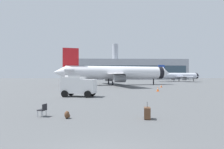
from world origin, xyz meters
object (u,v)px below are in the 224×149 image
airplane_at_gate (116,73)px  gate_chair (43,109)px  safety_cone_far (86,88)px  traveller_backpack (67,115)px  service_truck (76,80)px  rolling_suitcase (147,113)px  safety_cone_mid (161,86)px  safety_cone_near (158,89)px  airplane_taxiing (179,76)px  cargo_van (78,86)px

airplane_at_gate → gate_chair: airplane_at_gate is taller
airplane_at_gate → safety_cone_far: size_ratio=43.30×
traveller_backpack → gate_chair: (-1.77, 0.62, 0.27)m
service_truck → rolling_suitcase: size_ratio=4.76×
safety_cone_mid → airplane_at_gate: bearing=132.1°
rolling_suitcase → traveller_backpack: rolling_suitcase is taller
traveller_backpack → gate_chair: size_ratio=0.56×
safety_cone_near → gate_chair: gate_chair is taller
airplane_at_gate → airplane_taxiing: (31.84, 32.13, -0.97)m
cargo_van → airplane_taxiing: bearing=58.1°
service_truck → gate_chair: (3.22, -33.06, -1.11)m
safety_cone_mid → safety_cone_far: (-16.97, -8.93, 0.07)m
traveller_backpack → rolling_suitcase: bearing=-3.8°
cargo_van → safety_cone_far: cargo_van is taller
service_truck → gate_chair: 33.24m
traveller_backpack → gate_chair: 1.89m
safety_cone_mid → safety_cone_near: bearing=-109.8°
safety_cone_near → rolling_suitcase: rolling_suitcase is taller
airplane_taxiing → safety_cone_mid: bearing=-116.7°
safety_cone_far → gate_chair: size_ratio=0.95×
service_truck → rolling_suitcase: 35.53m
traveller_backpack → gate_chair: gate_chair is taller
safety_cone_far → traveller_backpack: size_ratio=1.71×
safety_cone_near → rolling_suitcase: 21.37m
safety_cone_mid → cargo_van: bearing=-131.8°
safety_cone_near → rolling_suitcase: size_ratio=0.76×
airplane_at_gate → safety_cone_mid: airplane_at_gate is taller
cargo_van → safety_cone_mid: bearing=48.2°
service_truck → airplane_taxiing: bearing=43.8°
service_truck → safety_cone_mid: bearing=-6.8°
safety_cone_mid → rolling_suitcase: 33.27m
rolling_suitcase → traveller_backpack: (-5.16, 0.35, -0.16)m
safety_cone_far → rolling_suitcase: rolling_suitcase is taller
airplane_at_gate → airplane_taxiing: 45.24m
safety_cone_near → service_truck: bearing=140.7°
airplane_at_gate → airplane_taxiing: airplane_at_gate is taller
safety_cone_far → traveller_backpack: (1.24, -22.27, -0.17)m
cargo_van → gate_chair: bearing=-93.2°
cargo_van → safety_cone_near: bearing=30.8°
airplane_taxiing → service_truck: 58.90m
cargo_van → airplane_at_gate: bearing=77.3°
safety_cone_near → gate_chair: bearing=-124.8°
gate_chair → safety_cone_mid: bearing=60.2°
safety_cone_near → gate_chair: 23.60m
airplane_taxiing → rolling_suitcase: airplane_taxiing is taller
airplane_at_gate → traveller_backpack: size_ratio=73.91×
safety_cone_mid → safety_cone_far: bearing=-152.3°
rolling_suitcase → airplane_taxiing: bearing=66.6°
safety_cone_mid → traveller_backpack: size_ratio=1.43×
airplane_taxiing → traveller_backpack: (-37.50, -74.47, -2.45)m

